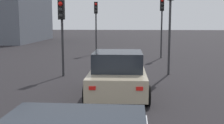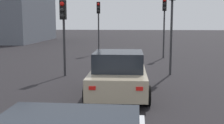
% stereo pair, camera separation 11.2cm
% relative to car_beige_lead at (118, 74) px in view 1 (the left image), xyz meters
% --- Properties ---
extents(car_beige_lead, '(4.11, 2.15, 1.59)m').
position_rel_car_beige_lead_xyz_m(car_beige_lead, '(0.00, 0.00, 0.00)').
color(car_beige_lead, tan).
rests_on(car_beige_lead, ground_plane).
extents(traffic_light_near_left, '(0.33, 0.30, 3.59)m').
position_rel_car_beige_lead_xyz_m(traffic_light_near_left, '(3.40, 2.79, 1.84)').
color(traffic_light_near_left, '#2D2D30').
rests_on(traffic_light_near_left, ground_plane).
extents(traffic_light_near_right, '(0.32, 0.30, 4.09)m').
position_rel_car_beige_lead_xyz_m(traffic_light_near_right, '(12.81, 2.30, 2.18)').
color(traffic_light_near_right, '#2D2D30').
rests_on(traffic_light_near_right, ground_plane).
extents(traffic_light_far_left, '(0.33, 0.30, 4.21)m').
position_rel_car_beige_lead_xyz_m(traffic_light_far_left, '(10.58, -2.60, 2.26)').
color(traffic_light_far_left, '#2D2D30').
rests_on(traffic_light_far_left, ground_plane).
extents(traffic_light_far_right, '(0.32, 0.29, 4.50)m').
position_rel_car_beige_lead_xyz_m(traffic_light_far_right, '(4.13, -2.33, 2.46)').
color(traffic_light_far_right, '#2D2D30').
rests_on(traffic_light_far_right, ground_plane).
extents(building_facade_left, '(13.00, 9.79, 9.12)m').
position_rel_car_beige_lead_xyz_m(building_facade_left, '(26.30, 16.11, 3.80)').
color(building_facade_left, slate).
rests_on(building_facade_left, ground_plane).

